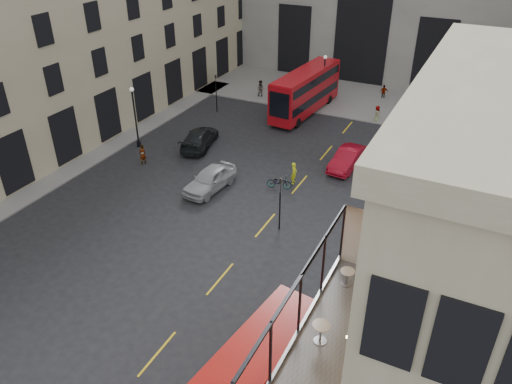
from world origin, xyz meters
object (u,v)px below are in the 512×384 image
at_px(car_c, 199,138).
at_px(pedestrian_e, 142,154).
at_px(cafe_chair_b, 364,359).
at_px(traffic_light_near, 280,197).
at_px(pedestrian_b, 287,84).
at_px(bicycle, 279,182).
at_px(street_lamp_b, 323,84).
at_px(traffic_light_far, 216,89).
at_px(cafe_table_far, 347,275).
at_px(car_a, 210,179).
at_px(cafe_chair_d, 394,286).
at_px(street_lamp_a, 136,121).
at_px(car_b, 347,159).
at_px(pedestrian_d, 377,114).
at_px(pedestrian_a, 261,89).
at_px(cafe_table_mid, 321,330).
at_px(cyclist, 294,173).
at_px(bus_far, 306,90).
at_px(cafe_chair_c, 363,355).
at_px(pedestrian_c, 384,92).

bearing_deg(car_c, pedestrian_e, 50.33).
distance_m(car_c, cafe_chair_b, 28.98).
height_order(traffic_light_near, pedestrian_b, traffic_light_near).
bearing_deg(cafe_chair_b, bicycle, 122.11).
bearing_deg(street_lamp_b, traffic_light_far, -146.31).
xyz_separation_m(cafe_table_far, cafe_chair_b, (1.82, -3.80, -0.20)).
relative_size(car_a, cafe_table_far, 6.47).
height_order(cafe_chair_b, cafe_chair_d, cafe_chair_b).
distance_m(street_lamp_a, car_b, 17.93).
xyz_separation_m(pedestrian_d, cafe_chair_d, (7.60, -28.61, 4.04)).
height_order(traffic_light_near, bicycle, traffic_light_near).
height_order(car_a, car_b, car_a).
height_order(pedestrian_d, cafe_table_far, cafe_table_far).
bearing_deg(pedestrian_a, cafe_table_mid, -81.21).
xyz_separation_m(traffic_light_far, bicycle, (11.80, -11.11, -1.94)).
xyz_separation_m(traffic_light_near, street_lamp_b, (-5.00, 22.00, -0.03)).
bearing_deg(car_a, traffic_light_near, -14.58).
distance_m(car_a, cafe_chair_d, 19.01).
xyz_separation_m(car_b, cyclist, (-2.85, -4.20, 0.07)).
height_order(bus_far, pedestrian_d, bus_far).
relative_size(bus_far, car_b, 2.31).
height_order(car_a, pedestrian_d, car_a).
relative_size(street_lamp_a, cafe_chair_c, 5.94).
relative_size(street_lamp_b, pedestrian_c, 3.48).
distance_m(street_lamp_a, car_c, 5.52).
bearing_deg(pedestrian_a, pedestrian_d, -24.55).
relative_size(pedestrian_a, cafe_chair_b, 1.96).
distance_m(cyclist, cafe_table_mid, 20.33).
relative_size(traffic_light_far, pedestrian_d, 2.39).
relative_size(street_lamp_a, pedestrian_e, 3.17).
relative_size(bus_far, pedestrian_b, 6.16).
bearing_deg(cafe_chair_c, street_lamp_b, 111.60).
xyz_separation_m(pedestrian_d, cafe_table_mid, (5.81, -32.57, 4.36)).
bearing_deg(pedestrian_a, car_c, -108.11).
relative_size(traffic_light_near, bicycle, 2.07).
bearing_deg(cafe_table_mid, traffic_light_near, 119.84).
height_order(car_a, pedestrian_a, pedestrian_a).
xyz_separation_m(cyclist, pedestrian_c, (1.57, 21.07, -0.08)).
distance_m(traffic_light_near, traffic_light_far, 21.26).
distance_m(traffic_light_near, car_a, 7.32).
xyz_separation_m(bicycle, cafe_chair_c, (10.72, -17.04, 4.39)).
distance_m(bus_far, pedestrian_c, 9.73).
relative_size(cafe_chair_b, cafe_chair_c, 1.09).
relative_size(cyclist, cafe_chair_c, 1.89).
distance_m(traffic_light_far, bicycle, 16.32).
height_order(cyclist, cafe_chair_d, cafe_chair_d).
height_order(car_a, cafe_table_mid, cafe_table_mid).
relative_size(pedestrian_e, cafe_chair_d, 2.14).
height_order(cyclist, cafe_table_far, cafe_table_far).
distance_m(street_lamp_b, cafe_chair_b, 37.00).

